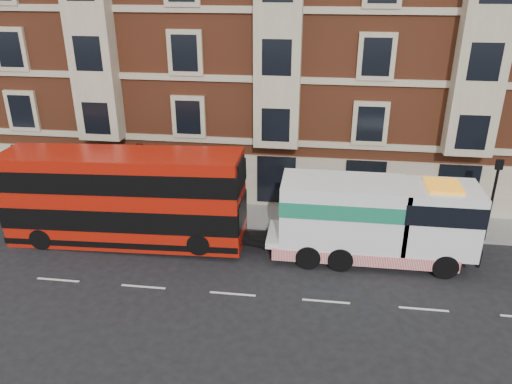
% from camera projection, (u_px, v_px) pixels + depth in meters
% --- Properties ---
extents(ground, '(120.00, 120.00, 0.00)m').
position_uv_depth(ground, '(233.00, 294.00, 21.51)').
color(ground, black).
rests_on(ground, ground).
extents(sidewalk, '(90.00, 3.00, 0.15)m').
position_uv_depth(sidewalk, '(256.00, 216.00, 28.28)').
color(sidewalk, slate).
rests_on(sidewalk, ground).
extents(victorian_terrace, '(45.00, 12.00, 20.40)m').
position_uv_depth(victorian_terrace, '(280.00, 19.00, 31.00)').
color(victorian_terrace, brown).
rests_on(victorian_terrace, ground).
extents(lamp_post_west, '(0.35, 0.15, 4.35)m').
position_uv_depth(lamp_post_west, '(142.00, 176.00, 26.79)').
color(lamp_post_west, black).
rests_on(lamp_post_west, sidewalk).
extents(lamp_post_east, '(0.35, 0.15, 4.35)m').
position_uv_depth(lamp_post_east, '(493.00, 195.00, 24.59)').
color(lamp_post_east, black).
rests_on(lamp_post_east, sidewalk).
extents(double_decker_bus, '(11.92, 2.74, 4.83)m').
position_uv_depth(double_decker_bus, '(123.00, 197.00, 24.64)').
color(double_decker_bus, '#B31709').
rests_on(double_decker_bus, ground).
extents(tow_truck, '(9.55, 2.82, 3.98)m').
position_uv_depth(tow_truck, '(371.00, 220.00, 23.35)').
color(tow_truck, white).
rests_on(tow_truck, ground).
extents(pedestrian, '(0.62, 0.43, 1.64)m').
position_uv_depth(pedestrian, '(121.00, 201.00, 27.95)').
color(pedestrian, black).
rests_on(pedestrian, sidewalk).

